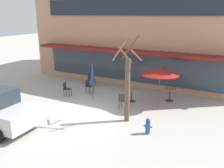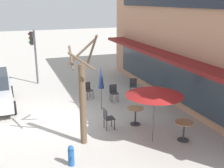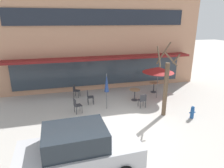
{
  "view_description": "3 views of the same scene",
  "coord_description": "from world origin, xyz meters",
  "px_view_note": "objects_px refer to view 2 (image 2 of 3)",
  "views": [
    {
      "loc": [
        6.68,
        -8.89,
        4.94
      ],
      "look_at": [
        0.43,
        3.09,
        0.91
      ],
      "focal_mm": 38.0,
      "sensor_mm": 36.0,
      "label": 1
    },
    {
      "loc": [
        11.76,
        -1.58,
        5.15
      ],
      "look_at": [
        -0.34,
        2.83,
        1.29
      ],
      "focal_mm": 45.0,
      "sensor_mm": 36.0,
      "label": 2
    },
    {
      "loc": [
        -2.99,
        -8.59,
        5.15
      ],
      "look_at": [
        0.11,
        3.23,
        1.25
      ],
      "focal_mm": 32.0,
      "sensor_mm": 36.0,
      "label": 3
    }
  ],
  "objects_px": {
    "patio_umbrella_green_folded": "(155,91)",
    "fire_hydrant": "(71,155)",
    "cafe_table_near_wall": "(135,113)",
    "cafe_table_streetside": "(184,128)",
    "cafe_chair_2": "(114,92)",
    "traffic_light_pole": "(33,48)",
    "street_tree": "(83,98)",
    "cafe_chair_0": "(88,89)",
    "cafe_chair_1": "(107,117)",
    "patio_umbrella_cream_folded": "(101,77)",
    "cafe_chair_3": "(133,85)"
  },
  "relations": [
    {
      "from": "cafe_table_near_wall",
      "to": "street_tree",
      "type": "xyz_separation_m",
      "value": [
        0.81,
        -2.48,
        1.27
      ]
    },
    {
      "from": "patio_umbrella_cream_folded",
      "to": "cafe_chair_3",
      "type": "relative_size",
      "value": 2.47
    },
    {
      "from": "street_tree",
      "to": "fire_hydrant",
      "type": "relative_size",
      "value": 5.76
    },
    {
      "from": "patio_umbrella_green_folded",
      "to": "traffic_light_pole",
      "type": "distance_m",
      "value": 9.99
    },
    {
      "from": "cafe_chair_3",
      "to": "traffic_light_pole",
      "type": "distance_m",
      "value": 6.64
    },
    {
      "from": "patio_umbrella_cream_folded",
      "to": "fire_hydrant",
      "type": "xyz_separation_m",
      "value": [
        4.26,
        -2.41,
        -1.27
      ]
    },
    {
      "from": "fire_hydrant",
      "to": "cafe_chair_1",
      "type": "bearing_deg",
      "value": 136.92
    },
    {
      "from": "cafe_chair_3",
      "to": "traffic_light_pole",
      "type": "bearing_deg",
      "value": -128.68
    },
    {
      "from": "cafe_chair_0",
      "to": "traffic_light_pole",
      "type": "height_order",
      "value": "traffic_light_pole"
    },
    {
      "from": "cafe_table_streetside",
      "to": "patio_umbrella_green_folded",
      "type": "distance_m",
      "value": 1.92
    },
    {
      "from": "cafe_chair_2",
      "to": "traffic_light_pole",
      "type": "height_order",
      "value": "traffic_light_pole"
    },
    {
      "from": "patio_umbrella_green_folded",
      "to": "traffic_light_pole",
      "type": "xyz_separation_m",
      "value": [
        -9.4,
        -3.38,
        0.27
      ]
    },
    {
      "from": "cafe_table_streetside",
      "to": "street_tree",
      "type": "relative_size",
      "value": 0.19
    },
    {
      "from": "cafe_chair_3",
      "to": "patio_umbrella_green_folded",
      "type": "bearing_deg",
      "value": -16.67
    },
    {
      "from": "cafe_table_near_wall",
      "to": "patio_umbrella_green_folded",
      "type": "bearing_deg",
      "value": -0.58
    },
    {
      "from": "cafe_chair_1",
      "to": "street_tree",
      "type": "xyz_separation_m",
      "value": [
        0.79,
        -1.21,
        1.26
      ]
    },
    {
      "from": "patio_umbrella_green_folded",
      "to": "fire_hydrant",
      "type": "height_order",
      "value": "patio_umbrella_green_folded"
    },
    {
      "from": "cafe_chair_2",
      "to": "cafe_table_near_wall",
      "type": "bearing_deg",
      "value": -2.57
    },
    {
      "from": "cafe_table_streetside",
      "to": "cafe_chair_0",
      "type": "height_order",
      "value": "cafe_chair_0"
    },
    {
      "from": "cafe_chair_1",
      "to": "fire_hydrant",
      "type": "height_order",
      "value": "cafe_chair_1"
    },
    {
      "from": "cafe_chair_0",
      "to": "cafe_chair_3",
      "type": "distance_m",
      "value": 2.62
    },
    {
      "from": "cafe_table_streetside",
      "to": "traffic_light_pole",
      "type": "height_order",
      "value": "traffic_light_pole"
    },
    {
      "from": "cafe_table_near_wall",
      "to": "cafe_chair_2",
      "type": "height_order",
      "value": "cafe_chair_2"
    },
    {
      "from": "patio_umbrella_green_folded",
      "to": "cafe_chair_1",
      "type": "height_order",
      "value": "patio_umbrella_green_folded"
    },
    {
      "from": "cafe_table_near_wall",
      "to": "cafe_table_streetside",
      "type": "bearing_deg",
      "value": 30.0
    },
    {
      "from": "cafe_table_near_wall",
      "to": "cafe_chair_3",
      "type": "relative_size",
      "value": 0.85
    },
    {
      "from": "cafe_table_streetside",
      "to": "cafe_chair_2",
      "type": "relative_size",
      "value": 0.85
    },
    {
      "from": "patio_umbrella_cream_folded",
      "to": "cafe_table_near_wall",
      "type": "bearing_deg",
      "value": 21.52
    },
    {
      "from": "fire_hydrant",
      "to": "cafe_chair_0",
      "type": "bearing_deg",
      "value": 159.85
    },
    {
      "from": "cafe_chair_2",
      "to": "street_tree",
      "type": "height_order",
      "value": "street_tree"
    },
    {
      "from": "traffic_light_pole",
      "to": "patio_umbrella_cream_folded",
      "type": "bearing_deg",
      "value": 24.33
    },
    {
      "from": "cafe_table_streetside",
      "to": "traffic_light_pole",
      "type": "xyz_separation_m",
      "value": [
        -9.73,
        -4.52,
        1.78
      ]
    },
    {
      "from": "cafe_chair_0",
      "to": "patio_umbrella_green_folded",
      "type": "bearing_deg",
      "value": 10.18
    },
    {
      "from": "cafe_chair_0",
      "to": "patio_umbrella_cream_folded",
      "type": "bearing_deg",
      "value": 5.47
    },
    {
      "from": "patio_umbrella_green_folded",
      "to": "traffic_light_pole",
      "type": "height_order",
      "value": "traffic_light_pole"
    },
    {
      "from": "cafe_chair_0",
      "to": "cafe_chair_2",
      "type": "bearing_deg",
      "value": 51.86
    },
    {
      "from": "cafe_chair_2",
      "to": "cafe_chair_1",
      "type": "bearing_deg",
      "value": -24.62
    },
    {
      "from": "cafe_chair_0",
      "to": "cafe_chair_2",
      "type": "height_order",
      "value": "same"
    },
    {
      "from": "cafe_table_near_wall",
      "to": "cafe_chair_0",
      "type": "xyz_separation_m",
      "value": [
        -3.95,
        -1.01,
        0.01
      ]
    },
    {
      "from": "cafe_chair_0",
      "to": "cafe_chair_3",
      "type": "bearing_deg",
      "value": 86.49
    },
    {
      "from": "cafe_chair_0",
      "to": "street_tree",
      "type": "height_order",
      "value": "street_tree"
    },
    {
      "from": "traffic_light_pole",
      "to": "fire_hydrant",
      "type": "xyz_separation_m",
      "value": [
        9.92,
        0.15,
        -1.94
      ]
    },
    {
      "from": "street_tree",
      "to": "traffic_light_pole",
      "type": "bearing_deg",
      "value": -173.88
    },
    {
      "from": "patio_umbrella_green_folded",
      "to": "patio_umbrella_cream_folded",
      "type": "xyz_separation_m",
      "value": [
        -3.74,
        -0.82,
        -0.39
      ]
    },
    {
      "from": "traffic_light_pole",
      "to": "cafe_chair_2",
      "type": "bearing_deg",
      "value": 36.69
    },
    {
      "from": "street_tree",
      "to": "fire_hydrant",
      "type": "distance_m",
      "value": 2.1
    },
    {
      "from": "cafe_chair_2",
      "to": "traffic_light_pole",
      "type": "distance_m",
      "value": 6.18
    },
    {
      "from": "cafe_table_near_wall",
      "to": "cafe_chair_2",
      "type": "xyz_separation_m",
      "value": [
        -3.04,
        0.14,
        0.01
      ]
    },
    {
      "from": "patio_umbrella_cream_folded",
      "to": "fire_hydrant",
      "type": "distance_m",
      "value": 5.06
    },
    {
      "from": "cafe_chair_0",
      "to": "fire_hydrant",
      "type": "xyz_separation_m",
      "value": [
        6.08,
        -2.23,
        -0.17
      ]
    }
  ]
}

